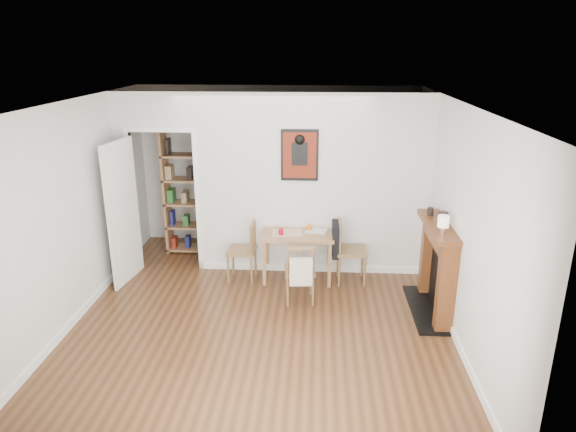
# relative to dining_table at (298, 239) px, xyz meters

# --- Properties ---
(ground) EXTENTS (5.20, 5.20, 0.00)m
(ground) POSITION_rel_dining_table_xyz_m (-0.39, -1.10, -0.61)
(ground) COLOR brown
(ground) RESTS_ON ground
(room_shell) EXTENTS (5.20, 5.20, 5.20)m
(room_shell) POSITION_rel_dining_table_xyz_m (-0.29, 0.24, 0.69)
(room_shell) COLOR silver
(room_shell) RESTS_ON ground
(dining_table) EXTENTS (1.01, 0.64, 0.69)m
(dining_table) POSITION_rel_dining_table_xyz_m (0.00, 0.00, 0.00)
(dining_table) COLOR #A97E4F
(dining_table) RESTS_ON ground
(chair_left) EXTENTS (0.45, 0.45, 0.86)m
(chair_left) POSITION_rel_dining_table_xyz_m (-0.79, -0.08, -0.18)
(chair_left) COLOR brown
(chair_left) RESTS_ON ground
(chair_right) EXTENTS (0.52, 0.46, 0.91)m
(chair_right) POSITION_rel_dining_table_xyz_m (0.74, -0.07, -0.14)
(chair_right) COLOR brown
(chair_right) RESTS_ON ground
(chair_front) EXTENTS (0.45, 0.51, 0.84)m
(chair_front) POSITION_rel_dining_table_xyz_m (0.06, -0.70, -0.18)
(chair_front) COLOR brown
(chair_front) RESTS_ON ground
(bookshelf) EXTENTS (0.85, 0.34, 2.03)m
(bookshelf) POSITION_rel_dining_table_xyz_m (-1.72, 0.95, 0.39)
(bookshelf) COLOR #A97E4F
(bookshelf) RESTS_ON ground
(fireplace) EXTENTS (0.45, 1.25, 1.16)m
(fireplace) POSITION_rel_dining_table_xyz_m (1.77, -0.85, 0.01)
(fireplace) COLOR brown
(fireplace) RESTS_ON ground
(red_glass) EXTENTS (0.07, 0.07, 0.09)m
(red_glass) POSITION_rel_dining_table_xyz_m (-0.23, -0.09, 0.13)
(red_glass) COLOR maroon
(red_glass) RESTS_ON dining_table
(orange_fruit) EXTENTS (0.09, 0.09, 0.09)m
(orange_fruit) POSITION_rel_dining_table_xyz_m (0.16, 0.12, 0.13)
(orange_fruit) COLOR orange
(orange_fruit) RESTS_ON dining_table
(placemat) EXTENTS (0.47, 0.37, 0.00)m
(placemat) POSITION_rel_dining_table_xyz_m (-0.15, 0.00, 0.09)
(placemat) COLOR beige
(placemat) RESTS_ON dining_table
(notebook) EXTENTS (0.34, 0.28, 0.01)m
(notebook) POSITION_rel_dining_table_xyz_m (0.26, 0.09, 0.09)
(notebook) COLOR silver
(notebook) RESTS_ON dining_table
(mantel_lamp) EXTENTS (0.13, 0.13, 0.21)m
(mantel_lamp) POSITION_rel_dining_table_xyz_m (1.70, -1.16, 0.68)
(mantel_lamp) COLOR silver
(mantel_lamp) RESTS_ON fireplace
(ceramic_jar_a) EXTENTS (0.10, 0.10, 0.13)m
(ceramic_jar_a) POSITION_rel_dining_table_xyz_m (1.79, -0.76, 0.62)
(ceramic_jar_a) COLOR black
(ceramic_jar_a) RESTS_ON fireplace
(ceramic_jar_b) EXTENTS (0.08, 0.08, 0.10)m
(ceramic_jar_b) POSITION_rel_dining_table_xyz_m (1.69, -0.51, 0.60)
(ceramic_jar_b) COLOR black
(ceramic_jar_b) RESTS_ON fireplace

